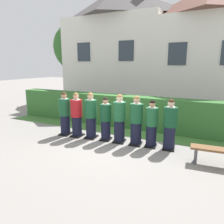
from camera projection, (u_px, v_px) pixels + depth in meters
The scene contains 15 objects.
ground_plane at pixel (112, 141), 7.62m from camera, with size 60.00×60.00×0.00m, color gray.
student_front_row_0 at pixel (65, 115), 8.14m from camera, with size 0.44×0.52×1.66m.
student_in_red_blazer at pixel (77, 116), 7.94m from camera, with size 0.43×0.53×1.66m.
student_front_row_2 at pixel (91, 117), 7.77m from camera, with size 0.44×0.55×1.69m.
student_front_row_3 at pixel (106, 120), 7.57m from camera, with size 0.41×0.49×1.55m.
student_front_row_4 at pixel (119, 120), 7.34m from camera, with size 0.46×0.56×1.69m.
student_front_row_5 at pixel (136, 122), 7.11m from camera, with size 0.44×0.52×1.67m.
student_front_row_6 at pixel (152, 125), 6.95m from camera, with size 0.41×0.51×1.55m.
student_front_row_7 at pixel (170, 126), 6.72m from camera, with size 0.44×0.54×1.62m.
hedge at pixel (132, 112), 9.14m from camera, with size 11.71×0.70×1.36m.
school_building_main at pixel (118, 47), 14.01m from camera, with size 6.60×3.96×7.35m.
school_building_annex at pixel (206, 50), 11.71m from camera, with size 5.66×3.96×6.72m.
oak_tree_left at pixel (79, 47), 15.36m from camera, with size 3.55×3.55×5.66m.
wooden_bench at pixel (218, 153), 5.67m from camera, with size 1.42×0.47×0.48m.
lawn_strip at pixel (124, 132), 8.58m from camera, with size 11.71×0.90×0.01m, color #477A38.
Camera 1 is at (3.20, -6.46, 2.65)m, focal length 34.29 mm.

